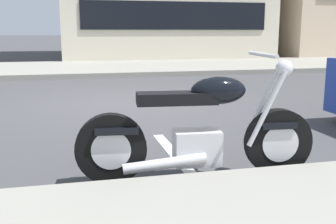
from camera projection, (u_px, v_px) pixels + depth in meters
name	position (u px, v px, depth m)	size (l,w,h in m)	color
ground_plane	(130.00, 103.00, 7.41)	(260.00, 260.00, 0.00)	#3D3D3F
parking_stall_stripe	(181.00, 162.00, 4.06)	(0.12, 2.20, 0.01)	silver
parked_motorcycle	(200.00, 132.00, 3.53)	(2.09, 0.62, 1.10)	black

